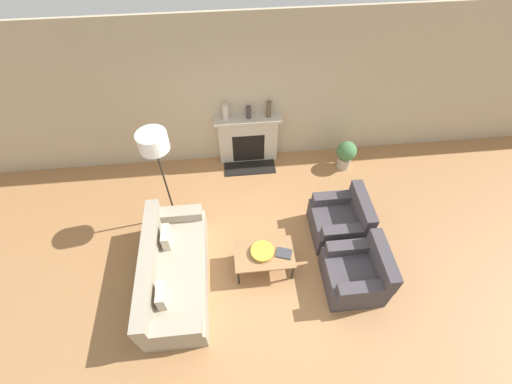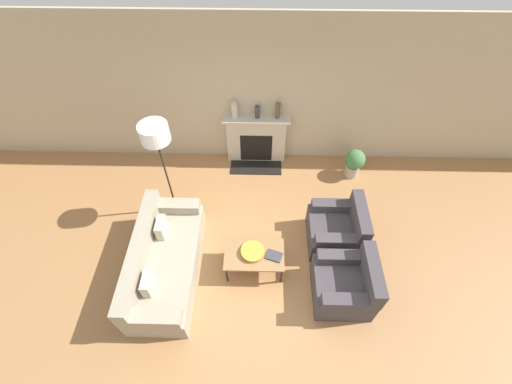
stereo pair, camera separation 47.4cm
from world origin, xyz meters
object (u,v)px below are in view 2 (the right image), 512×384
at_px(armchair_far, 338,230).
at_px(coffee_table, 254,255).
at_px(bowl, 253,251).
at_px(potted_plant, 354,162).
at_px(mantel_vase_center_left, 257,112).
at_px(fireplace, 256,140).
at_px(armchair_near, 346,285).
at_px(couch, 163,262).
at_px(mantel_vase_left, 234,110).
at_px(mantel_vase_center_right, 278,111).
at_px(floor_lamp, 157,141).
at_px(book, 274,256).

height_order(armchair_far, coffee_table, armchair_far).
height_order(bowl, potted_plant, potted_plant).
distance_m(bowl, mantel_vase_center_left, 2.59).
bearing_deg(mantel_vase_center_left, fireplace, -140.99).
distance_m(armchair_near, mantel_vase_center_left, 3.34).
distance_m(couch, bowl, 1.39).
relative_size(bowl, potted_plant, 0.58).
bearing_deg(armchair_near, armchair_far, 180.00).
relative_size(armchair_far, bowl, 2.40).
distance_m(mantel_vase_left, potted_plant, 2.48).
bearing_deg(couch, mantel_vase_center_left, -28.14).
xyz_separation_m(mantel_vase_left, mantel_vase_center_right, (0.79, 0.00, -0.00)).
bearing_deg(mantel_vase_left, mantel_vase_center_left, 0.00).
distance_m(coffee_table, potted_plant, 2.80).
bearing_deg(mantel_vase_left, fireplace, -2.19).
height_order(fireplace, armchair_far, fireplace).
bearing_deg(armchair_near, couch, -96.68).
distance_m(armchair_near, mantel_vase_center_right, 3.21).
relative_size(mantel_vase_left, potted_plant, 0.52).
bearing_deg(potted_plant, fireplace, 167.71).
xyz_separation_m(couch, coffee_table, (1.40, 0.10, 0.10)).
bearing_deg(mantel_vase_center_left, coffee_table, -89.89).
bearing_deg(armchair_near, floor_lamp, -119.08).
relative_size(fireplace, mantel_vase_center_right, 4.00).
xyz_separation_m(couch, armchair_far, (2.75, 0.63, 0.03)).
relative_size(book, floor_lamp, 0.14).
relative_size(fireplace, couch, 0.61).
height_order(fireplace, coffee_table, fireplace).
bearing_deg(fireplace, mantel_vase_left, 177.81).
bearing_deg(mantel_vase_left, potted_plant, -10.57).
relative_size(mantel_vase_center_left, mantel_vase_center_right, 0.76).
distance_m(coffee_table, floor_lamp, 2.24).
relative_size(couch, mantel_vase_left, 6.54).
xyz_separation_m(couch, mantel_vase_left, (0.98, 2.60, 0.92)).
height_order(mantel_vase_center_right, potted_plant, mantel_vase_center_right).
bearing_deg(bowl, mantel_vase_center_right, 81.03).
bearing_deg(bowl, mantel_vase_left, 98.99).
bearing_deg(couch, armchair_near, -96.68).
height_order(coffee_table, mantel_vase_left, mantel_vase_left).
bearing_deg(bowl, fireplace, 89.93).
distance_m(fireplace, book, 2.55).
height_order(fireplace, mantel_vase_left, mantel_vase_left).
distance_m(couch, armchair_near, 2.77).
relative_size(fireplace, coffee_table, 1.38).
distance_m(armchair_far, coffee_table, 1.46).
height_order(armchair_near, bowl, armchair_near).
bearing_deg(couch, potted_plant, -56.32).
relative_size(book, mantel_vase_center_left, 1.14).
bearing_deg(bowl, couch, -175.26).
distance_m(armchair_near, floor_lamp, 3.48).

